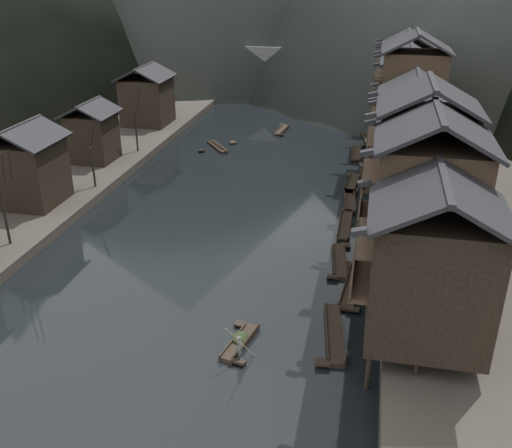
# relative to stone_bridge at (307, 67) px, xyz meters

# --- Properties ---
(water) EXTENTS (300.00, 300.00, 0.00)m
(water) POSITION_rel_stone_bridge_xyz_m (0.00, -72.00, -5.11)
(water) COLOR black
(water) RESTS_ON ground
(left_bank) EXTENTS (40.00, 200.00, 1.20)m
(left_bank) POSITION_rel_stone_bridge_xyz_m (-35.00, -32.00, -4.51)
(left_bank) COLOR #2D2823
(left_bank) RESTS_ON ground
(stilt_houses) EXTENTS (9.00, 67.60, 16.78)m
(stilt_houses) POSITION_rel_stone_bridge_xyz_m (17.28, -52.69, 4.00)
(stilt_houses) COLOR black
(stilt_houses) RESTS_ON ground
(left_houses) EXTENTS (8.10, 53.20, 8.73)m
(left_houses) POSITION_rel_stone_bridge_xyz_m (-20.50, -51.88, 0.55)
(left_houses) COLOR black
(left_houses) RESTS_ON left_bank
(bare_trees) EXTENTS (3.86, 43.69, 7.73)m
(bare_trees) POSITION_rel_stone_bridge_xyz_m (-17.00, -63.35, 1.60)
(bare_trees) COLOR black
(bare_trees) RESTS_ON left_bank
(moored_sampans) EXTENTS (3.08, 61.15, 0.47)m
(moored_sampans) POSITION_rel_stone_bridge_xyz_m (11.92, -50.95, -4.91)
(moored_sampans) COLOR black
(moored_sampans) RESTS_ON water
(midriver_boats) EXTENTS (10.35, 16.09, 0.45)m
(midriver_boats) POSITION_rel_stone_bridge_xyz_m (-4.10, -32.03, -4.91)
(midriver_boats) COLOR black
(midriver_boats) RESTS_ON water
(stone_bridge) EXTENTS (40.00, 6.00, 9.00)m
(stone_bridge) POSITION_rel_stone_bridge_xyz_m (0.00, 0.00, 0.00)
(stone_bridge) COLOR #4C4C4F
(stone_bridge) RESTS_ON ground
(hero_sampan) EXTENTS (1.91, 4.82, 0.43)m
(hero_sampan) POSITION_rel_stone_bridge_xyz_m (5.65, -79.80, -4.91)
(hero_sampan) COLOR black
(hero_sampan) RESTS_ON water
(cargo_heap) EXTENTS (1.05, 1.37, 0.63)m
(cargo_heap) POSITION_rel_stone_bridge_xyz_m (5.60, -79.58, -4.36)
(cargo_heap) COLOR black
(cargo_heap) RESTS_ON hero_sampan
(boatman) EXTENTS (0.74, 0.72, 1.71)m
(boatman) POSITION_rel_stone_bridge_xyz_m (6.01, -81.42, -3.82)
(boatman) COLOR #57575A
(boatman) RESTS_ON hero_sampan
(bamboo_pole) EXTENTS (1.79, 1.89, 3.56)m
(bamboo_pole) POSITION_rel_stone_bridge_xyz_m (6.21, -81.42, -1.19)
(bamboo_pole) COLOR #8C7A51
(bamboo_pole) RESTS_ON boatman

